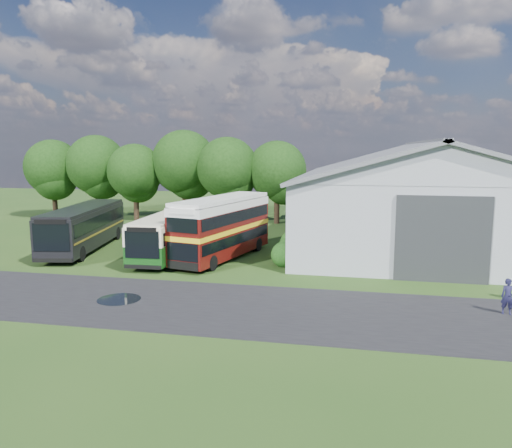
% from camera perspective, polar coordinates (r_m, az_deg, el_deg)
% --- Properties ---
extents(ground, '(120.00, 120.00, 0.00)m').
position_cam_1_polar(ground, '(28.60, -9.92, -6.96)').
color(ground, '#1C3A12').
rests_on(ground, ground).
extents(asphalt_road, '(60.00, 8.00, 0.02)m').
position_cam_1_polar(asphalt_road, '(24.91, -6.01, -9.23)').
color(asphalt_road, black).
rests_on(asphalt_road, ground).
extents(puddle, '(2.20, 2.20, 0.01)m').
position_cam_1_polar(puddle, '(26.59, -15.38, -8.34)').
color(puddle, black).
rests_on(puddle, ground).
extents(storage_shed, '(18.80, 24.80, 8.15)m').
position_cam_1_polar(storage_shed, '(41.93, 18.21, 3.45)').
color(storage_shed, gray).
rests_on(storage_shed, ground).
extents(tree_far_left, '(6.12, 6.12, 8.64)m').
position_cam_1_polar(tree_far_left, '(59.77, -22.20, 5.99)').
color(tree_far_left, black).
rests_on(tree_far_left, ground).
extents(tree_left_a, '(6.46, 6.46, 9.12)m').
position_cam_1_polar(tree_left_a, '(57.56, -17.78, 6.45)').
color(tree_left_a, black).
rests_on(tree_left_a, ground).
extents(tree_left_b, '(5.78, 5.78, 8.16)m').
position_cam_1_polar(tree_left_b, '(54.38, -13.66, 5.86)').
color(tree_left_b, black).
rests_on(tree_left_b, ground).
extents(tree_mid, '(6.80, 6.80, 9.60)m').
position_cam_1_polar(tree_mid, '(53.61, -8.23, 6.98)').
color(tree_mid, black).
rests_on(tree_mid, ground).
extents(tree_right_a, '(6.26, 6.26, 8.83)m').
position_cam_1_polar(tree_right_a, '(51.16, -3.30, 6.42)').
color(tree_right_a, black).
rests_on(tree_right_a, ground).
extents(tree_right_b, '(5.98, 5.98, 8.45)m').
position_cam_1_polar(tree_right_b, '(50.89, 2.41, 6.14)').
color(tree_right_b, black).
rests_on(tree_right_b, ground).
extents(shrub_front, '(1.70, 1.70, 1.70)m').
position_cam_1_polar(shrub_front, '(32.80, 3.20, -4.83)').
color(shrub_front, '#194714').
rests_on(shrub_front, ground).
extents(shrub_mid, '(1.60, 1.60, 1.60)m').
position_cam_1_polar(shrub_mid, '(34.72, 3.70, -4.08)').
color(shrub_mid, '#194714').
rests_on(shrub_mid, ground).
extents(shrub_back, '(1.80, 1.80, 1.80)m').
position_cam_1_polar(shrub_back, '(36.66, 4.15, -3.41)').
color(shrub_back, '#194714').
rests_on(shrub_back, ground).
extents(bus_green_single, '(3.06, 11.07, 3.02)m').
position_cam_1_polar(bus_green_single, '(36.18, -9.67, -1.07)').
color(bus_green_single, black).
rests_on(bus_green_single, ground).
extents(bus_maroon_double, '(4.81, 10.33, 4.31)m').
position_cam_1_polar(bus_maroon_double, '(34.67, -3.86, -0.49)').
color(bus_maroon_double, black).
rests_on(bus_maroon_double, ground).
extents(bus_dark_single, '(4.98, 12.20, 3.28)m').
position_cam_1_polar(bus_dark_single, '(40.00, -19.04, -0.31)').
color(bus_dark_single, black).
rests_on(bus_dark_single, ground).
extents(visitor_a, '(0.64, 0.44, 1.68)m').
position_cam_1_polar(visitor_a, '(25.98, 26.85, -7.45)').
color(visitor_a, '#191937').
rests_on(visitor_a, ground).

